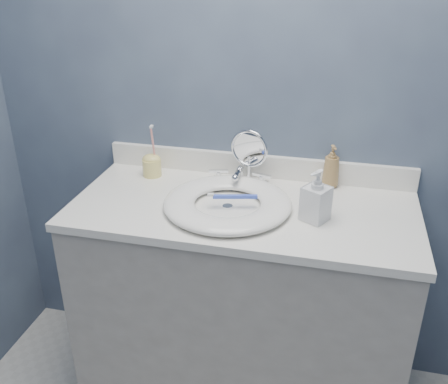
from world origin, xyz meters
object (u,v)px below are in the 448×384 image
(makeup_mirror, at_px, (249,155))
(toothbrush_holder, at_px, (152,164))
(soap_bottle_amber, at_px, (331,167))
(soap_bottle_clear, at_px, (316,196))

(makeup_mirror, xyz_separation_m, toothbrush_holder, (-0.39, -0.01, -0.07))
(toothbrush_holder, bearing_deg, soap_bottle_amber, 5.07)
(soap_bottle_amber, distance_m, soap_bottle_clear, 0.28)
(makeup_mirror, bearing_deg, soap_bottle_clear, -28.03)
(soap_bottle_amber, xyz_separation_m, soap_bottle_clear, (-0.04, -0.28, 0.01))
(soap_bottle_amber, distance_m, toothbrush_holder, 0.70)
(soap_bottle_amber, relative_size, soap_bottle_clear, 0.93)
(makeup_mirror, height_order, soap_bottle_amber, makeup_mirror)
(soap_bottle_amber, relative_size, toothbrush_holder, 0.78)
(makeup_mirror, height_order, soap_bottle_clear, makeup_mirror)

